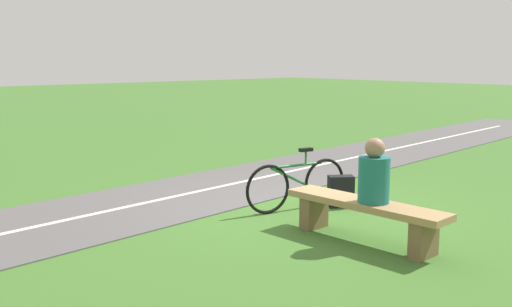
% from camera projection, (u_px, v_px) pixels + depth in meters
% --- Properties ---
extents(ground_plane, '(80.00, 80.00, 0.00)m').
position_uv_depth(ground_plane, '(296.00, 206.00, 8.46)').
color(ground_plane, '#3D6B28').
extents(bench, '(2.07, 0.52, 0.49)m').
position_uv_depth(bench, '(365.00, 213.00, 6.79)').
color(bench, '#A88456').
rests_on(bench, ground_plane).
extents(person_seated, '(0.37, 0.37, 0.74)m').
position_uv_depth(person_seated, '(374.00, 175.00, 6.64)').
color(person_seated, '#1E6B66').
rests_on(person_seated, bench).
extents(bicycle, '(0.37, 1.63, 0.87)m').
position_uv_depth(bicycle, '(297.00, 184.00, 8.23)').
color(bicycle, black).
rests_on(bicycle, ground_plane).
extents(backpack, '(0.37, 0.41, 0.45)m').
position_uv_depth(backpack, '(341.00, 191.00, 8.41)').
color(backpack, black).
rests_on(backpack, ground_plane).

